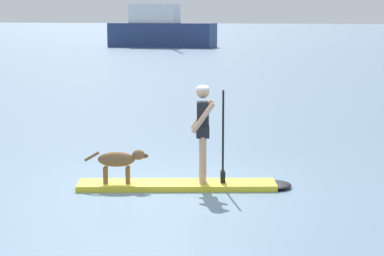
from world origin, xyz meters
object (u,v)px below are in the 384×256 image
at_px(paddleboard, 190,185).
at_px(dog, 119,160).
at_px(moored_boat_far_starboard, 161,30).
at_px(person_paddler, 204,127).

height_order(paddleboard, dog, dog).
bearing_deg(moored_boat_far_starboard, dog, -73.08).
bearing_deg(dog, person_paddler, 15.89).
bearing_deg(dog, paddleboard, 15.89).
relative_size(paddleboard, dog, 3.45).
bearing_deg(moored_boat_far_starboard, paddleboard, -71.76).
distance_m(dog, moored_boat_far_starboard, 52.79).
bearing_deg(paddleboard, person_paddler, 15.89).
xyz_separation_m(person_paddler, dog, (-1.40, -0.40, -0.58)).
relative_size(dog, moored_boat_far_starboard, 0.09).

